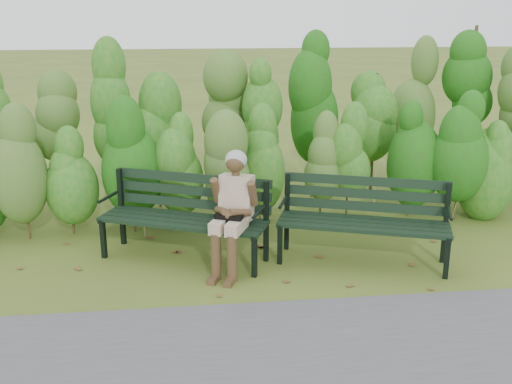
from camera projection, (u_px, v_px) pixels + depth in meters
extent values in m
plane|color=#475821|center=(260.00, 264.00, 6.77)|extent=(80.00, 80.00, 0.00)
cube|color=#474749|center=(294.00, 377.00, 4.68)|extent=(60.00, 2.50, 0.01)
cylinder|color=#47381E|center=(32.00, 204.00, 7.58)|extent=(0.03, 0.03, 0.80)
ellipsoid|color=#21711D|center=(26.00, 155.00, 7.39)|extent=(0.64, 0.64, 1.44)
cylinder|color=#47381E|center=(81.00, 202.00, 7.65)|extent=(0.03, 0.03, 0.80)
ellipsoid|color=#21711D|center=(77.00, 154.00, 7.46)|extent=(0.64, 0.64, 1.44)
cylinder|color=#47381E|center=(130.00, 201.00, 7.72)|extent=(0.03, 0.03, 0.80)
ellipsoid|color=#21711D|center=(127.00, 152.00, 7.53)|extent=(0.64, 0.64, 1.44)
cylinder|color=#47381E|center=(178.00, 199.00, 7.78)|extent=(0.03, 0.03, 0.80)
ellipsoid|color=#21711D|center=(176.00, 151.00, 7.60)|extent=(0.64, 0.64, 1.44)
cylinder|color=#47381E|center=(224.00, 197.00, 7.85)|extent=(0.03, 0.03, 0.80)
ellipsoid|color=#21711D|center=(224.00, 150.00, 7.67)|extent=(0.64, 0.64, 1.44)
cylinder|color=#47381E|center=(271.00, 196.00, 7.92)|extent=(0.03, 0.03, 0.80)
ellipsoid|color=#21711D|center=(271.00, 149.00, 7.73)|extent=(0.64, 0.64, 1.44)
cylinder|color=#47381E|center=(316.00, 194.00, 7.99)|extent=(0.03, 0.03, 0.80)
ellipsoid|color=#21711D|center=(317.00, 147.00, 7.80)|extent=(0.64, 0.64, 1.44)
cylinder|color=#47381E|center=(360.00, 193.00, 8.06)|extent=(0.03, 0.03, 0.80)
ellipsoid|color=#21711D|center=(363.00, 146.00, 7.87)|extent=(0.64, 0.64, 1.44)
cylinder|color=#47381E|center=(404.00, 191.00, 8.13)|extent=(0.03, 0.03, 0.80)
ellipsoid|color=#21711D|center=(408.00, 145.00, 7.94)|extent=(0.64, 0.64, 1.44)
cylinder|color=#47381E|center=(447.00, 190.00, 8.20)|extent=(0.03, 0.03, 0.80)
ellipsoid|color=#21711D|center=(452.00, 144.00, 8.01)|extent=(0.64, 0.64, 1.44)
cylinder|color=#47381E|center=(489.00, 188.00, 8.26)|extent=(0.03, 0.03, 0.80)
ellipsoid|color=#21711D|center=(495.00, 143.00, 8.08)|extent=(0.64, 0.64, 1.44)
cylinder|color=#47381E|center=(52.00, 172.00, 8.49)|extent=(0.04, 0.04, 1.10)
ellipsoid|color=#275217|center=(46.00, 111.00, 8.24)|extent=(0.70, 0.70, 1.98)
cylinder|color=#47381E|center=(107.00, 171.00, 8.58)|extent=(0.04, 0.04, 1.10)
ellipsoid|color=#275217|center=(103.00, 110.00, 8.32)|extent=(0.70, 0.70, 1.98)
cylinder|color=#47381E|center=(161.00, 169.00, 8.66)|extent=(0.04, 0.04, 1.10)
ellipsoid|color=#275217|center=(158.00, 109.00, 8.41)|extent=(0.70, 0.70, 1.98)
cylinder|color=#47381E|center=(214.00, 167.00, 8.75)|extent=(0.04, 0.04, 1.10)
ellipsoid|color=#275217|center=(213.00, 108.00, 8.49)|extent=(0.70, 0.70, 1.98)
cylinder|color=#47381E|center=(266.00, 166.00, 8.84)|extent=(0.04, 0.04, 1.10)
ellipsoid|color=#275217|center=(267.00, 107.00, 8.58)|extent=(0.70, 0.70, 1.98)
cylinder|color=#47381E|center=(317.00, 164.00, 8.92)|extent=(0.04, 0.04, 1.10)
ellipsoid|color=#275217|center=(319.00, 106.00, 8.67)|extent=(0.70, 0.70, 1.98)
cylinder|color=#47381E|center=(367.00, 163.00, 9.01)|extent=(0.04, 0.04, 1.10)
ellipsoid|color=#275217|center=(371.00, 105.00, 8.75)|extent=(0.70, 0.70, 1.98)
cylinder|color=#47381E|center=(416.00, 162.00, 9.09)|extent=(0.04, 0.04, 1.10)
ellipsoid|color=#275217|center=(421.00, 104.00, 8.84)|extent=(0.70, 0.70, 1.98)
cylinder|color=#47381E|center=(464.00, 160.00, 9.18)|extent=(0.04, 0.04, 1.10)
ellipsoid|color=#275217|center=(470.00, 103.00, 8.92)|extent=(0.70, 0.70, 1.98)
cylinder|color=#47381E|center=(512.00, 159.00, 9.27)|extent=(0.04, 0.04, 1.10)
cube|color=brown|center=(213.00, 252.00, 7.10)|extent=(0.11, 0.10, 0.01)
cube|color=brown|center=(407.00, 304.00, 5.86)|extent=(0.10, 0.11, 0.01)
cube|color=brown|center=(57.00, 290.00, 6.13)|extent=(0.10, 0.11, 0.01)
cube|color=brown|center=(42.00, 277.00, 6.43)|extent=(0.11, 0.11, 0.01)
cube|color=brown|center=(132.00, 243.00, 7.38)|extent=(0.11, 0.11, 0.01)
cube|color=brown|center=(486.00, 251.00, 7.15)|extent=(0.11, 0.10, 0.01)
cube|color=brown|center=(5.00, 298.00, 5.96)|extent=(0.10, 0.11, 0.01)
cube|color=brown|center=(456.00, 279.00, 6.40)|extent=(0.11, 0.10, 0.01)
cube|color=brown|center=(10.00, 248.00, 7.23)|extent=(0.11, 0.11, 0.01)
cube|color=brown|center=(141.00, 287.00, 6.21)|extent=(0.08, 0.10, 0.01)
cube|color=brown|center=(458.00, 229.00, 7.84)|extent=(0.11, 0.11, 0.01)
cube|color=brown|center=(501.00, 259.00, 6.89)|extent=(0.11, 0.10, 0.01)
cube|color=brown|center=(76.00, 290.00, 6.14)|extent=(0.11, 0.11, 0.01)
cube|color=brown|center=(325.00, 286.00, 6.22)|extent=(0.11, 0.11, 0.01)
cube|color=brown|center=(51.00, 294.00, 6.05)|extent=(0.10, 0.08, 0.01)
cube|color=brown|center=(362.00, 284.00, 6.28)|extent=(0.11, 0.11, 0.01)
cube|color=brown|center=(451.00, 267.00, 6.68)|extent=(0.09, 0.11, 0.01)
cube|color=brown|center=(447.00, 243.00, 7.39)|extent=(0.09, 0.10, 0.01)
cube|color=brown|center=(9.00, 264.00, 6.76)|extent=(0.11, 0.11, 0.01)
cube|color=brown|center=(14.00, 317.00, 5.59)|extent=(0.10, 0.11, 0.01)
cube|color=black|center=(176.00, 227.00, 6.57)|extent=(1.79, 0.87, 0.04)
cube|color=black|center=(180.00, 223.00, 6.70)|extent=(1.79, 0.87, 0.04)
cube|color=black|center=(185.00, 219.00, 6.82)|extent=(1.79, 0.87, 0.04)
cube|color=black|center=(190.00, 215.00, 6.94)|extent=(1.79, 0.87, 0.04)
cube|color=black|center=(193.00, 203.00, 6.99)|extent=(1.77, 0.81, 0.11)
cube|color=black|center=(193.00, 191.00, 6.97)|extent=(1.77, 0.81, 0.11)
cube|color=black|center=(193.00, 178.00, 6.94)|extent=(1.77, 0.81, 0.11)
cube|color=black|center=(103.00, 238.00, 6.88)|extent=(0.07, 0.07, 0.48)
cube|color=black|center=(121.00, 207.00, 7.23)|extent=(0.07, 0.07, 0.95)
cube|color=black|center=(111.00, 215.00, 7.01)|extent=(0.26, 0.51, 0.04)
cylinder|color=black|center=(108.00, 197.00, 6.90)|extent=(0.19, 0.38, 0.04)
cube|color=black|center=(254.00, 256.00, 6.38)|extent=(0.07, 0.07, 0.48)
cube|color=black|center=(266.00, 222.00, 6.73)|extent=(0.07, 0.07, 0.95)
cube|color=black|center=(260.00, 231.00, 6.51)|extent=(0.26, 0.51, 0.04)
cylinder|color=black|center=(259.00, 212.00, 6.40)|extent=(0.19, 0.38, 0.04)
cube|color=black|center=(362.00, 230.00, 6.47)|extent=(1.82, 0.73, 0.04)
cube|color=black|center=(363.00, 226.00, 6.60)|extent=(1.82, 0.73, 0.04)
cube|color=black|center=(363.00, 222.00, 6.72)|extent=(1.82, 0.73, 0.04)
cube|color=black|center=(364.00, 219.00, 6.84)|extent=(1.82, 0.73, 0.04)
cube|color=black|center=(365.00, 206.00, 6.90)|extent=(1.80, 0.68, 0.11)
cube|color=black|center=(366.00, 194.00, 6.87)|extent=(1.80, 0.68, 0.11)
cube|color=black|center=(366.00, 181.00, 6.84)|extent=(1.80, 0.68, 0.11)
cube|color=black|center=(280.00, 244.00, 6.72)|extent=(0.07, 0.07, 0.47)
cube|color=black|center=(287.00, 212.00, 7.07)|extent=(0.07, 0.07, 0.94)
cube|color=black|center=(283.00, 220.00, 6.85)|extent=(0.22, 0.51, 0.04)
cylinder|color=black|center=(283.00, 202.00, 6.74)|extent=(0.17, 0.38, 0.04)
cube|color=black|center=(447.00, 258.00, 6.34)|extent=(0.07, 0.07, 0.47)
cube|color=black|center=(446.00, 223.00, 6.70)|extent=(0.07, 0.07, 0.94)
cube|color=black|center=(447.00, 232.00, 6.48)|extent=(0.22, 0.51, 0.04)
cylinder|color=black|center=(450.00, 214.00, 6.36)|extent=(0.17, 0.38, 0.04)
cube|color=#BBB190|center=(221.00, 224.00, 6.39)|extent=(0.29, 0.44, 0.13)
cube|color=#BBB190|center=(237.00, 226.00, 6.34)|extent=(0.29, 0.44, 0.13)
cylinder|color=#4E3720|center=(216.00, 257.00, 6.33)|extent=(0.14, 0.14, 0.52)
cylinder|color=#4E3720|center=(232.00, 258.00, 6.28)|extent=(0.14, 0.14, 0.52)
cube|color=#4E3720|center=(214.00, 279.00, 6.32)|extent=(0.16, 0.22, 0.06)
cube|color=#4E3720|center=(230.00, 281.00, 6.27)|extent=(0.16, 0.22, 0.06)
cube|color=#BBB190|center=(237.00, 197.00, 6.55)|extent=(0.43, 0.37, 0.51)
cylinder|color=#4E3720|center=(236.00, 174.00, 6.45)|extent=(0.09, 0.09, 0.10)
sphere|color=#4E3720|center=(235.00, 163.00, 6.40)|extent=(0.21, 0.21, 0.21)
ellipsoid|color=gray|center=(236.00, 160.00, 6.42)|extent=(0.24, 0.23, 0.22)
cylinder|color=#4E3720|center=(216.00, 190.00, 6.51)|extent=(0.16, 0.23, 0.31)
cylinder|color=#4E3720|center=(253.00, 193.00, 6.39)|extent=(0.16, 0.23, 0.31)
cylinder|color=#4E3720|center=(221.00, 211.00, 6.41)|extent=(0.14, 0.28, 0.13)
cylinder|color=#4E3720|center=(240.00, 213.00, 6.35)|extent=(0.27, 0.20, 0.13)
sphere|color=#4E3720|center=(229.00, 215.00, 6.33)|extent=(0.11, 0.11, 0.11)
cube|color=black|center=(229.00, 221.00, 6.36)|extent=(0.32, 0.23, 0.16)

